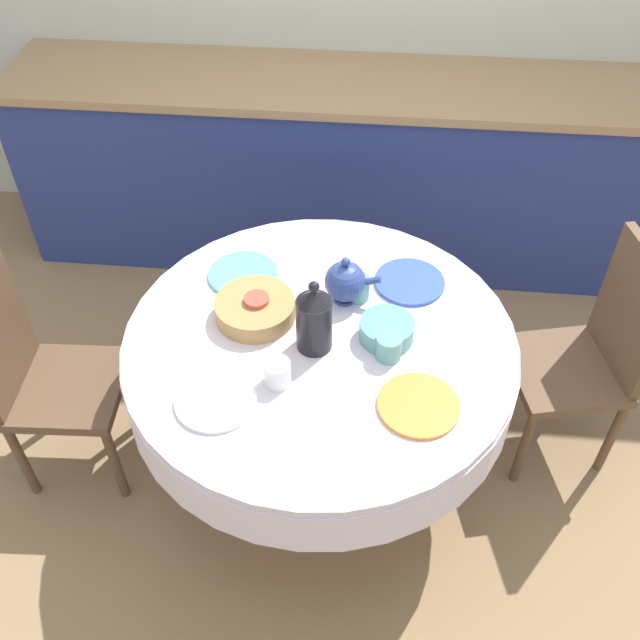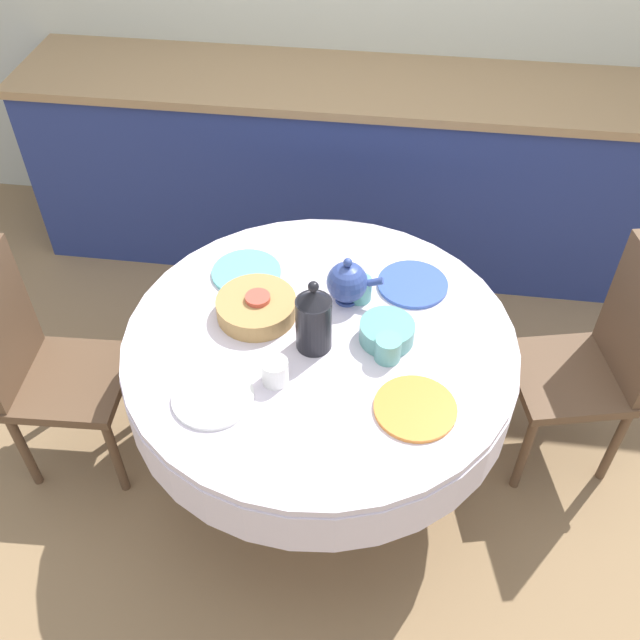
# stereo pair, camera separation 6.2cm
# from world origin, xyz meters

# --- Properties ---
(ground_plane) EXTENTS (12.00, 12.00, 0.00)m
(ground_plane) POSITION_xyz_m (0.00, 0.00, 0.00)
(ground_plane) COLOR #8E704C
(kitchen_counter) EXTENTS (3.24, 0.64, 0.95)m
(kitchen_counter) POSITION_xyz_m (0.00, 1.43, 0.48)
(kitchen_counter) COLOR navy
(kitchen_counter) RESTS_ON ground_plane
(dining_table) EXTENTS (1.33, 1.33, 0.73)m
(dining_table) POSITION_xyz_m (0.00, 0.00, 0.61)
(dining_table) COLOR tan
(dining_table) RESTS_ON ground_plane
(chair_left) EXTENTS (0.48, 0.48, 0.96)m
(chair_left) POSITION_xyz_m (0.99, 0.23, 0.52)
(chair_left) COLOR brown
(chair_left) RESTS_ON ground_plane
(chair_right) EXTENTS (0.42, 0.42, 0.96)m
(chair_right) POSITION_xyz_m (-1.01, -0.05, 0.52)
(chair_right) COLOR brown
(chair_right) RESTS_ON ground_plane
(plate_near_left) EXTENTS (0.25, 0.25, 0.01)m
(plate_near_left) POSITION_xyz_m (-0.29, -0.31, 0.74)
(plate_near_left) COLOR white
(plate_near_left) RESTS_ON dining_table
(cup_near_left) EXTENTS (0.09, 0.09, 0.09)m
(cup_near_left) POSITION_xyz_m (-0.11, -0.21, 0.77)
(cup_near_left) COLOR white
(cup_near_left) RESTS_ON dining_table
(plate_near_right) EXTENTS (0.25, 0.25, 0.01)m
(plate_near_right) POSITION_xyz_m (0.33, -0.27, 0.74)
(plate_near_right) COLOR orange
(plate_near_right) RESTS_ON dining_table
(cup_near_right) EXTENTS (0.09, 0.09, 0.09)m
(cup_near_right) POSITION_xyz_m (0.23, -0.06, 0.77)
(cup_near_right) COLOR #5BA39E
(cup_near_right) RESTS_ON dining_table
(plate_far_left) EXTENTS (0.25, 0.25, 0.01)m
(plate_far_left) POSITION_xyz_m (-0.31, 0.29, 0.74)
(plate_far_left) COLOR #60BCB7
(plate_far_left) RESTS_ON dining_table
(cup_far_left) EXTENTS (0.09, 0.09, 0.09)m
(cup_far_left) POSITION_xyz_m (-0.22, 0.08, 0.77)
(cup_far_left) COLOR #CC4C3D
(cup_far_left) RESTS_ON dining_table
(plate_far_right) EXTENTS (0.25, 0.25, 0.01)m
(plate_far_right) POSITION_xyz_m (0.30, 0.30, 0.74)
(plate_far_right) COLOR #3856AD
(plate_far_right) RESTS_ON dining_table
(cup_far_right) EXTENTS (0.09, 0.09, 0.09)m
(cup_far_right) POSITION_xyz_m (0.11, 0.21, 0.77)
(cup_far_right) COLOR #5BA39E
(cup_far_right) RESTS_ON dining_table
(coffee_carafe) EXTENTS (0.12, 0.12, 0.28)m
(coffee_carafe) POSITION_xyz_m (-0.02, -0.04, 0.85)
(coffee_carafe) COLOR black
(coffee_carafe) RESTS_ON dining_table
(teapot) EXTENTS (0.20, 0.14, 0.19)m
(teapot) POSITION_xyz_m (0.07, 0.19, 0.81)
(teapot) COLOR #33478E
(teapot) RESTS_ON dining_table
(bread_basket) EXTENTS (0.28, 0.28, 0.07)m
(bread_basket) POSITION_xyz_m (-0.23, 0.08, 0.77)
(bread_basket) COLOR #AD844C
(bread_basket) RESTS_ON dining_table
(fruit_bowl) EXTENTS (0.18, 0.18, 0.07)m
(fruit_bowl) POSITION_xyz_m (0.22, 0.02, 0.77)
(fruit_bowl) COLOR #569993
(fruit_bowl) RESTS_ON dining_table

